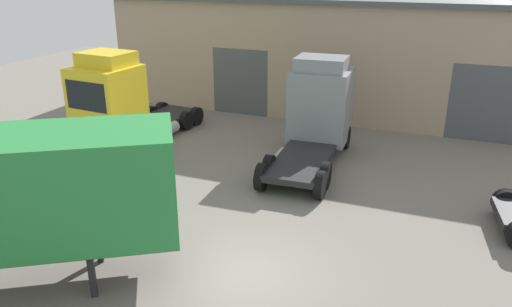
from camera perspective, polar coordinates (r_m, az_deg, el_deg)
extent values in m
plane|color=slate|center=(14.00, -1.39, -13.47)|extent=(60.00, 60.00, 0.00)
cube|color=tan|center=(29.80, 12.82, 10.98)|extent=(28.00, 8.88, 5.98)
cube|color=#4C5156|center=(27.55, -1.81, 8.17)|extent=(3.20, 0.08, 3.60)
cube|color=#4C5156|center=(25.42, 24.71, 5.14)|extent=(3.20, 0.08, 3.60)
cylinder|color=black|center=(18.61, 26.64, -5.05)|extent=(0.94, 0.42, 0.91)
cube|color=#232326|center=(14.84, -17.52, -9.85)|extent=(0.22, 0.22, 1.11)
cube|color=#232326|center=(13.50, -18.20, -13.29)|extent=(0.22, 0.22, 1.11)
cube|color=gray|center=(22.11, 7.40, 5.52)|extent=(2.61, 2.52, 3.12)
cube|color=gray|center=(21.50, 7.51, 10.12)|extent=(2.18, 1.78, 0.60)
cube|color=black|center=(23.07, 8.08, 7.74)|extent=(2.10, 0.18, 1.12)
cube|color=#232326|center=(19.51, 5.18, -1.00)|extent=(2.20, 4.28, 0.24)
cylinder|color=#B2B2B7|center=(20.35, 2.85, -0.50)|extent=(0.61, 1.13, 0.56)
cylinder|color=black|center=(23.35, 4.88, 2.45)|extent=(0.35, 1.05, 1.04)
cylinder|color=black|center=(22.95, 10.21, 1.85)|extent=(0.35, 1.05, 1.04)
cylinder|color=black|center=(19.20, 1.48, -1.67)|extent=(0.35, 1.05, 1.04)
cylinder|color=black|center=(18.72, 7.92, -2.50)|extent=(0.35, 1.05, 1.04)
cylinder|color=black|center=(18.42, 0.63, -2.69)|extent=(0.35, 1.05, 1.04)
cylinder|color=black|center=(17.91, 7.34, -3.59)|extent=(0.35, 1.05, 1.04)
cube|color=yellow|center=(22.51, -16.54, 5.30)|extent=(2.71, 2.62, 3.38)
cube|color=yellow|center=(22.23, -16.72, 10.31)|extent=(2.25, 1.87, 0.60)
cube|color=black|center=(21.54, -18.83, 6.22)|extent=(2.10, 0.27, 1.22)
cube|color=#232326|center=(25.39, -11.03, 3.83)|extent=(2.40, 4.53, 0.24)
cylinder|color=#B2B2B7|center=(24.40, -9.99, 2.78)|extent=(0.66, 1.15, 0.56)
cylinder|color=black|center=(21.87, -15.04, 0.34)|extent=(0.39, 0.96, 0.94)
cylinder|color=black|center=(23.35, -19.09, 1.20)|extent=(0.39, 0.96, 0.94)
cylinder|color=black|center=(25.39, -7.96, 3.74)|extent=(0.39, 0.96, 0.94)
cylinder|color=black|center=(26.67, -11.87, 4.33)|extent=(0.39, 0.96, 0.94)
cylinder|color=black|center=(26.10, -6.84, 4.27)|extent=(0.39, 0.96, 0.94)
cylinder|color=black|center=(27.34, -10.70, 4.83)|extent=(0.39, 0.96, 0.94)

